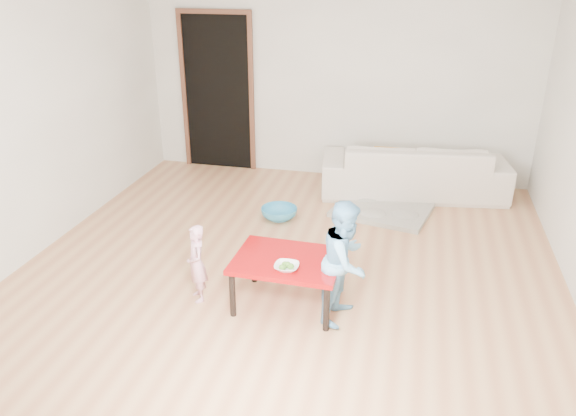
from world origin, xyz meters
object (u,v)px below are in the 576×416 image
(red_table, at_px, (288,281))
(child_blue, at_px, (346,261))
(sofa, at_px, (413,168))
(child_pink, at_px, (197,263))
(basin, at_px, (279,213))
(bowl, at_px, (287,267))

(red_table, bearing_deg, child_blue, -7.51)
(sofa, height_order, child_blue, child_blue)
(sofa, relative_size, red_table, 2.55)
(child_pink, bearing_deg, red_table, 62.16)
(basin, bearing_deg, child_blue, -60.50)
(bowl, bearing_deg, sofa, 72.99)
(bowl, distance_m, child_blue, 0.47)
(sofa, relative_size, child_pink, 3.24)
(child_blue, bearing_deg, red_table, 96.44)
(bowl, distance_m, basin, 1.95)
(red_table, height_order, basin, red_table)
(red_table, xyz_separation_m, basin, (-0.49, 1.65, -0.15))
(sofa, xyz_separation_m, child_blue, (-0.45, -2.84, 0.18))
(sofa, bearing_deg, bowl, 65.00)
(sofa, bearing_deg, child_pink, 51.37)
(basin, bearing_deg, child_pink, -98.92)
(sofa, xyz_separation_m, bowl, (-0.90, -2.96, 0.14))
(bowl, height_order, child_blue, child_blue)
(sofa, distance_m, red_table, 2.93)
(red_table, xyz_separation_m, child_blue, (0.48, -0.06, 0.29))
(bowl, xyz_separation_m, child_blue, (0.45, 0.11, 0.05))
(red_table, xyz_separation_m, bowl, (0.03, -0.18, 0.24))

